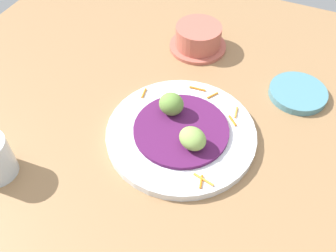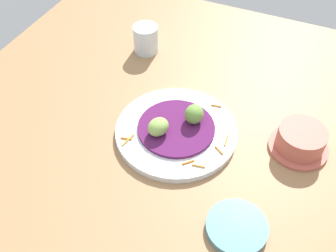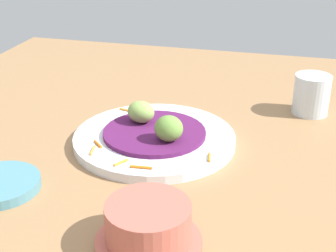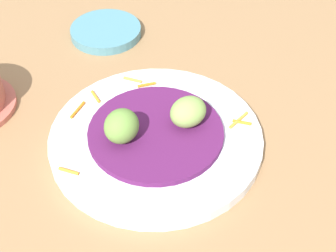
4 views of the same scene
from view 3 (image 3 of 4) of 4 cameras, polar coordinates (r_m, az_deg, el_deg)
The scene contains 9 objects.
table_surface at distance 83.82cm, azimuth -0.11°, elevation -2.24°, with size 110.00×110.00×2.00cm, color #936D47.
main_plate at distance 82.04cm, azimuth -1.57°, elevation -1.50°, with size 26.95×26.95×1.54cm, color silver.
cabbage_bed at distance 81.54cm, azimuth -1.58°, elevation -0.78°, with size 17.08×17.08×0.74cm, color #51194C.
carrot_garnish at distance 79.70cm, azimuth -4.33°, elevation -1.63°, with size 21.75×19.86×0.40cm.
guac_scoop_left at distance 77.23cm, azimuth 0.08°, elevation -0.28°, with size 4.55×4.11×4.21cm, color olive.
guac_scoop_center at distance 83.95cm, azimuth -3.16°, elevation 1.64°, with size 4.06×4.87×3.69cm, color #84A851.
side_plate_small at distance 73.49cm, azimuth -18.93°, elevation -6.44°, with size 11.36×11.36×1.43cm, color teal.
terracotta_bowl at distance 58.43cm, azimuth -2.29°, elevation -11.61°, with size 12.75×12.75×5.54cm.
water_glass at distance 96.22cm, azimuth 16.31°, elevation 3.53°, with size 6.77×6.77×7.51cm, color silver.
Camera 3 is at (72.01, 18.95, 39.49)cm, focal length 52.55 mm.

